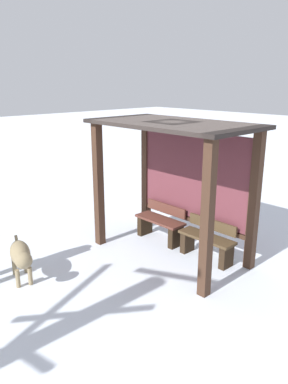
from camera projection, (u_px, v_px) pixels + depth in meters
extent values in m
plane|color=white|center=(169.00, 254.00, 7.09)|extent=(60.00, 60.00, 0.00)
cube|color=#3E281C|center=(99.00, 186.00, 7.23)|extent=(0.15, 0.15, 2.43)
cube|color=#3E281C|center=(207.00, 221.00, 5.41)|extent=(0.15, 0.15, 2.43)
cube|color=#3E281C|center=(146.00, 175.00, 8.08)|extent=(0.15, 0.15, 2.43)
cube|color=#3E281C|center=(254.00, 202.00, 6.25)|extent=(0.15, 0.15, 2.43)
cube|color=black|center=(172.00, 124.00, 6.39)|extent=(2.97, 1.63, 0.07)
cube|color=brown|center=(194.00, 175.00, 7.11)|extent=(2.48, 0.08, 1.68)
cube|color=#3E281C|center=(191.00, 220.00, 7.35)|extent=(2.48, 0.06, 0.08)
cube|color=#582F25|center=(160.00, 220.00, 7.61)|extent=(1.09, 0.40, 0.05)
cube|color=#582F25|center=(166.00, 208.00, 7.67)|extent=(1.03, 0.04, 0.20)
cube|color=black|center=(176.00, 237.00, 7.36)|extent=(0.12, 0.34, 0.42)
cube|color=black|center=(145.00, 225.00, 7.98)|extent=(0.12, 0.34, 0.42)
cube|color=#493722|center=(207.00, 237.00, 6.78)|extent=(1.09, 0.35, 0.05)
cube|color=#493722|center=(212.00, 225.00, 6.82)|extent=(1.03, 0.04, 0.20)
cube|color=black|center=(226.00, 257.00, 6.54)|extent=(0.12, 0.29, 0.41)
cube|color=black|center=(187.00, 241.00, 7.16)|extent=(0.12, 0.29, 0.41)
ellipsoid|color=#8C7A59|center=(20.00, 253.00, 6.06)|extent=(0.78, 0.52, 0.35)
sphere|color=#8C7A59|center=(24.00, 261.00, 5.65)|extent=(0.26, 0.26, 0.26)
cylinder|color=#8C7A59|center=(17.00, 240.00, 6.41)|extent=(0.16, 0.10, 0.17)
cylinder|color=#8C7A59|center=(18.00, 279.00, 5.91)|extent=(0.07, 0.07, 0.30)
cylinder|color=#8C7A59|center=(30.00, 276.00, 5.99)|extent=(0.07, 0.07, 0.30)
cylinder|color=#8C7A59|center=(14.00, 266.00, 6.31)|extent=(0.07, 0.07, 0.30)
cylinder|color=#8C7A59|center=(26.00, 264.00, 6.39)|extent=(0.07, 0.07, 0.30)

